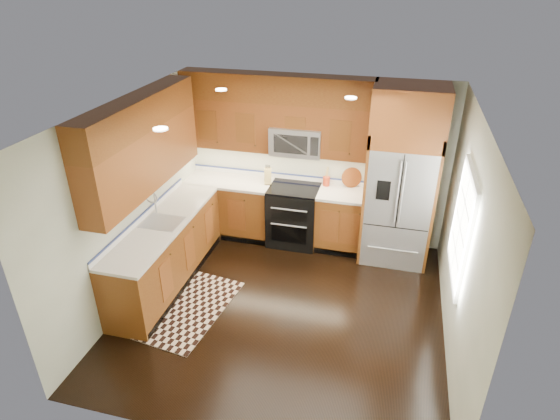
% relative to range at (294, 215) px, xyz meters
% --- Properties ---
extents(ground, '(4.00, 4.00, 0.00)m').
position_rel_range_xyz_m(ground, '(0.25, -1.67, -0.47)').
color(ground, black).
rests_on(ground, ground).
extents(wall_back, '(4.00, 0.02, 2.60)m').
position_rel_range_xyz_m(wall_back, '(0.25, 0.33, 0.83)').
color(wall_back, silver).
rests_on(wall_back, ground).
extents(wall_left, '(0.02, 4.00, 2.60)m').
position_rel_range_xyz_m(wall_left, '(-1.75, -1.67, 0.83)').
color(wall_left, silver).
rests_on(wall_left, ground).
extents(wall_right, '(0.02, 4.00, 2.60)m').
position_rel_range_xyz_m(wall_right, '(2.25, -1.67, 0.83)').
color(wall_right, silver).
rests_on(wall_right, ground).
extents(window, '(0.04, 1.10, 1.30)m').
position_rel_range_xyz_m(window, '(2.23, -1.47, 0.93)').
color(window, white).
rests_on(window, ground).
extents(base_cabinets, '(2.85, 3.00, 0.90)m').
position_rel_range_xyz_m(base_cabinets, '(-0.98, -0.77, -0.02)').
color(base_cabinets, brown).
rests_on(base_cabinets, ground).
extents(countertop, '(2.86, 3.01, 0.04)m').
position_rel_range_xyz_m(countertop, '(-0.84, -0.65, 0.45)').
color(countertop, silver).
rests_on(countertop, base_cabinets).
extents(upper_cabinets, '(2.85, 3.00, 1.15)m').
position_rel_range_xyz_m(upper_cabinets, '(-0.90, -0.58, 1.56)').
color(upper_cabinets, brown).
rests_on(upper_cabinets, ground).
extents(range, '(0.76, 0.67, 0.95)m').
position_rel_range_xyz_m(range, '(0.00, 0.00, 0.00)').
color(range, black).
rests_on(range, ground).
extents(microwave, '(0.76, 0.40, 0.42)m').
position_rel_range_xyz_m(microwave, '(-0.00, 0.13, 1.19)').
color(microwave, '#B2B2B7').
rests_on(microwave, ground).
extents(refrigerator, '(0.98, 0.75, 2.60)m').
position_rel_range_xyz_m(refrigerator, '(1.55, -0.04, 0.83)').
color(refrigerator, '#B2B2B7').
rests_on(refrigerator, ground).
extents(sink_faucet, '(0.54, 0.44, 0.37)m').
position_rel_range_xyz_m(sink_faucet, '(-1.48, -1.44, 0.52)').
color(sink_faucet, '#B2B2B7').
rests_on(sink_faucet, countertop).
extents(rug, '(1.09, 1.61, 0.01)m').
position_rel_range_xyz_m(rug, '(-0.95, -1.97, -0.46)').
color(rug, black).
rests_on(rug, ground).
extents(knife_block, '(0.14, 0.17, 0.30)m').
position_rel_range_xyz_m(knife_block, '(-0.44, 0.09, 0.59)').
color(knife_block, tan).
rests_on(knife_block, countertop).
extents(utensil_crock, '(0.11, 0.11, 0.30)m').
position_rel_range_xyz_m(utensil_crock, '(0.46, 0.22, 0.57)').
color(utensil_crock, '#AD3115').
rests_on(utensil_crock, countertop).
extents(cutting_board, '(0.41, 0.41, 0.02)m').
position_rel_range_xyz_m(cutting_board, '(0.83, 0.27, 0.48)').
color(cutting_board, brown).
rests_on(cutting_board, countertop).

